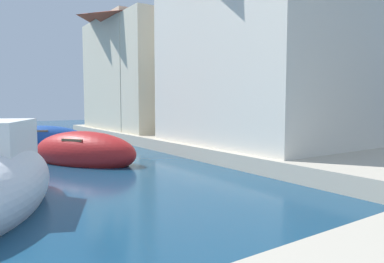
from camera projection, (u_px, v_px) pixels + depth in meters
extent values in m
cube|color=#BCB29E|center=(254.00, 148.00, 14.77)|extent=(6.00, 32.00, 0.50)
ellipsoid|color=#1E479E|center=(41.00, 139.00, 17.15)|extent=(4.36, 2.80, 1.34)
cube|color=brown|center=(41.00, 130.00, 17.11)|extent=(1.18, 1.40, 0.08)
ellipsoid|color=#B21E1E|center=(84.00, 152.00, 12.38)|extent=(3.64, 4.34, 1.48)
cube|color=brown|center=(84.00, 138.00, 12.34)|extent=(1.55, 1.41, 0.08)
cube|color=silver|center=(259.00, 53.00, 14.30)|extent=(5.47, 7.63, 7.29)
cube|color=beige|center=(155.00, 77.00, 21.68)|extent=(5.46, 6.76, 6.50)
pyramid|color=#9E422D|center=(154.00, 14.00, 21.38)|extent=(5.78, 7.17, 0.98)
cube|color=beige|center=(140.00, 76.00, 23.35)|extent=(5.51, 6.43, 6.84)
pyramid|color=#9E422D|center=(139.00, 15.00, 23.04)|extent=(5.84, 6.82, 0.99)
cylinder|color=brown|center=(249.00, 119.00, 17.20)|extent=(0.24, 0.24, 1.70)
sphere|color=#285623|center=(249.00, 79.00, 17.04)|extent=(3.16, 3.16, 3.16)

